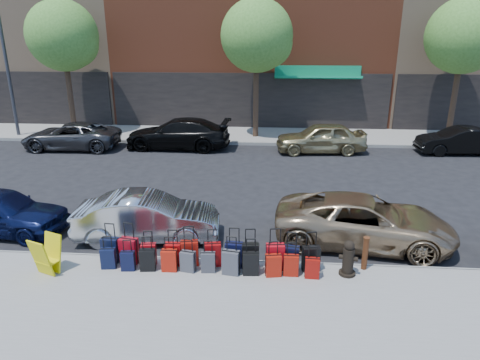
# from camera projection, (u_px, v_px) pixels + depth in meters

# --- Properties ---
(ground) EXTENTS (120.00, 120.00, 0.00)m
(ground) POSITION_uv_depth(u_px,v_px,m) (230.00, 200.00, 15.21)
(ground) COLOR black
(ground) RESTS_ON ground
(sidewalk_near) EXTENTS (60.00, 4.00, 0.15)m
(sidewalk_near) POSITION_uv_depth(u_px,v_px,m) (200.00, 310.00, 9.05)
(sidewalk_near) COLOR gray
(sidewalk_near) RESTS_ON ground
(sidewalk_far) EXTENTS (60.00, 4.00, 0.15)m
(sidewalk_far) POSITION_uv_depth(u_px,v_px,m) (247.00, 135.00, 24.61)
(sidewalk_far) COLOR gray
(sidewalk_far) RESTS_ON ground
(curb_near) EXTENTS (60.00, 0.08, 0.15)m
(curb_near) POSITION_uv_depth(u_px,v_px,m) (213.00, 262.00, 10.96)
(curb_near) COLOR gray
(curb_near) RESTS_ON ground
(curb_far) EXTENTS (60.00, 0.08, 0.15)m
(curb_far) POSITION_uv_depth(u_px,v_px,m) (245.00, 144.00, 22.71)
(curb_far) COLOR gray
(curb_far) RESTS_ON ground
(tree_left) EXTENTS (3.80, 3.80, 7.27)m
(tree_left) POSITION_uv_depth(u_px,v_px,m) (65.00, 38.00, 23.12)
(tree_left) COLOR black
(tree_left) RESTS_ON sidewalk_far
(tree_center) EXTENTS (3.80, 3.80, 7.27)m
(tree_center) POSITION_uv_depth(u_px,v_px,m) (259.00, 38.00, 22.37)
(tree_center) COLOR black
(tree_center) RESTS_ON sidewalk_far
(tree_right) EXTENTS (3.80, 3.80, 7.27)m
(tree_right) POSITION_uv_depth(u_px,v_px,m) (467.00, 38.00, 21.61)
(tree_right) COLOR black
(tree_right) RESTS_ON sidewalk_far
(streetlight) EXTENTS (2.59, 0.18, 8.00)m
(streetlight) POSITION_uv_depth(u_px,v_px,m) (8.00, 52.00, 22.91)
(streetlight) COLOR #333338
(streetlight) RESTS_ON sidewalk_far
(suitcase_front_0) EXTENTS (0.44, 0.26, 1.02)m
(suitcase_front_0) POSITION_uv_depth(u_px,v_px,m) (111.00, 250.00, 10.74)
(suitcase_front_0) COLOR black
(suitcase_front_0) RESTS_ON sidewalk_near
(suitcase_front_1) EXTENTS (0.48, 0.32, 1.07)m
(suitcase_front_1) POSITION_uv_depth(u_px,v_px,m) (129.00, 251.00, 10.66)
(suitcase_front_1) COLOR maroon
(suitcase_front_1) RESTS_ON sidewalk_near
(suitcase_front_2) EXTENTS (0.39, 0.24, 0.88)m
(suitcase_front_2) POSITION_uv_depth(u_px,v_px,m) (149.00, 254.00, 10.62)
(suitcase_front_2) COLOR #A80A11
(suitcase_front_2) RESTS_ON sidewalk_near
(suitcase_front_3) EXTENTS (0.39, 0.22, 0.93)m
(suitcase_front_3) POSITION_uv_depth(u_px,v_px,m) (173.00, 254.00, 10.58)
(suitcase_front_3) COLOR #AD0B0C
(suitcase_front_3) RESTS_ON sidewalk_near
(suitcase_front_4) EXTENTS (0.46, 0.31, 1.03)m
(suitcase_front_4) POSITION_uv_depth(u_px,v_px,m) (190.00, 253.00, 10.57)
(suitcase_front_4) COLOR maroon
(suitcase_front_4) RESTS_ON sidewalk_near
(suitcase_front_5) EXTENTS (0.43, 0.29, 0.95)m
(suitcase_front_5) POSITION_uv_depth(u_px,v_px,m) (213.00, 254.00, 10.55)
(suitcase_front_5) COLOR maroon
(suitcase_front_5) RESTS_ON sidewalk_near
(suitcase_front_6) EXTENTS (0.44, 0.26, 1.02)m
(suitcase_front_6) POSITION_uv_depth(u_px,v_px,m) (234.00, 255.00, 10.50)
(suitcase_front_6) COLOR black
(suitcase_front_6) RESTS_ON sidewalk_near
(suitcase_front_7) EXTENTS (0.44, 0.27, 1.00)m
(suitcase_front_7) POSITION_uv_depth(u_px,v_px,m) (250.00, 255.00, 10.48)
(suitcase_front_7) COLOR black
(suitcase_front_7) RESTS_ON sidewalk_near
(suitcase_front_8) EXTENTS (0.47, 0.29, 1.06)m
(suitcase_front_8) POSITION_uv_depth(u_px,v_px,m) (275.00, 257.00, 10.36)
(suitcase_front_8) COLOR #AD0B15
(suitcase_front_8) RESTS_ON sidewalk_near
(suitcase_front_9) EXTENTS (0.43, 0.28, 0.96)m
(suitcase_front_9) POSITION_uv_depth(u_px,v_px,m) (291.00, 258.00, 10.39)
(suitcase_front_9) COLOR black
(suitcase_front_9) RESTS_ON sidewalk_near
(suitcase_front_10) EXTENTS (0.45, 0.29, 1.00)m
(suitcase_front_10) POSITION_uv_depth(u_px,v_px,m) (311.00, 258.00, 10.33)
(suitcase_front_10) COLOR black
(suitcase_front_10) RESTS_ON sidewalk_near
(suitcase_back_0) EXTENTS (0.37, 0.25, 0.83)m
(suitcase_back_0) POSITION_uv_depth(u_px,v_px,m) (108.00, 258.00, 10.45)
(suitcase_back_0) COLOR black
(suitcase_back_0) RESTS_ON sidewalk_near
(suitcase_back_1) EXTENTS (0.34, 0.22, 0.79)m
(suitcase_back_1) POSITION_uv_depth(u_px,v_px,m) (128.00, 261.00, 10.36)
(suitcase_back_1) COLOR black
(suitcase_back_1) RESTS_ON sidewalk_near
(suitcase_back_2) EXTENTS (0.39, 0.25, 0.88)m
(suitcase_back_2) POSITION_uv_depth(u_px,v_px,m) (148.00, 260.00, 10.35)
(suitcase_back_2) COLOR black
(suitcase_back_2) RESTS_ON sidewalk_near
(suitcase_back_3) EXTENTS (0.37, 0.22, 0.88)m
(suitcase_back_3) POSITION_uv_depth(u_px,v_px,m) (169.00, 260.00, 10.33)
(suitcase_back_3) COLOR #AD190B
(suitcase_back_3) RESTS_ON sidewalk_near
(suitcase_back_4) EXTENTS (0.38, 0.27, 0.83)m
(suitcase_back_4) POSITION_uv_depth(u_px,v_px,m) (188.00, 261.00, 10.31)
(suitcase_back_4) COLOR #414146
(suitcase_back_4) RESTS_ON sidewalk_near
(suitcase_back_5) EXTENTS (0.35, 0.22, 0.81)m
(suitcase_back_5) POSITION_uv_depth(u_px,v_px,m) (208.00, 262.00, 10.29)
(suitcase_back_5) COLOR #3A393E
(suitcase_back_5) RESTS_ON sidewalk_near
(suitcase_back_6) EXTENTS (0.43, 0.30, 0.96)m
(suitcase_back_6) POSITION_uv_depth(u_px,v_px,m) (231.00, 262.00, 10.18)
(suitcase_back_6) COLOR #404045
(suitcase_back_6) RESTS_ON sidewalk_near
(suitcase_back_7) EXTENTS (0.39, 0.24, 0.91)m
(suitcase_back_7) POSITION_uv_depth(u_px,v_px,m) (251.00, 263.00, 10.17)
(suitcase_back_7) COLOR black
(suitcase_back_7) RESTS_ON sidewalk_near
(suitcase_back_8) EXTENTS (0.40, 0.27, 0.87)m
(suitcase_back_8) POSITION_uv_depth(u_px,v_px,m) (273.00, 265.00, 10.10)
(suitcase_back_8) COLOR #9D170A
(suitcase_back_8) RESTS_ON sidewalk_near
(suitcase_back_9) EXTENTS (0.35, 0.20, 0.83)m
(suitcase_back_9) POSITION_uv_depth(u_px,v_px,m) (291.00, 265.00, 10.13)
(suitcase_back_9) COLOR maroon
(suitcase_back_9) RESTS_ON sidewalk_near
(suitcase_back_10) EXTENTS (0.34, 0.21, 0.80)m
(suitcase_back_10) POSITION_uv_depth(u_px,v_px,m) (312.00, 268.00, 10.03)
(suitcase_back_10) COLOR maroon
(suitcase_back_10) RESTS_ON sidewalk_near
(fire_hydrant) EXTENTS (0.45, 0.40, 0.88)m
(fire_hydrant) POSITION_uv_depth(u_px,v_px,m) (348.00, 259.00, 10.11)
(fire_hydrant) COLOR black
(fire_hydrant) RESTS_ON sidewalk_near
(bollard) EXTENTS (0.16, 0.16, 0.85)m
(bollard) POSITION_uv_depth(u_px,v_px,m) (365.00, 253.00, 10.35)
(bollard) COLOR #38190C
(bollard) RESTS_ON sidewalk_near
(display_rack) EXTENTS (0.70, 0.73, 0.94)m
(display_rack) POSITION_uv_depth(u_px,v_px,m) (47.00, 256.00, 10.15)
(display_rack) COLOR yellow
(display_rack) RESTS_ON sidewalk_near
(car_near_1) EXTENTS (4.17, 1.79, 1.34)m
(car_near_1) POSITION_uv_depth(u_px,v_px,m) (147.00, 217.00, 12.15)
(car_near_1) COLOR #B7B9BF
(car_near_1) RESTS_ON ground
(car_near_2) EXTENTS (5.15, 2.90, 1.36)m
(car_near_2) POSITION_uv_depth(u_px,v_px,m) (364.00, 221.00, 11.88)
(car_near_2) COLOR tan
(car_near_2) RESTS_ON ground
(car_far_0) EXTENTS (4.91, 2.37, 1.35)m
(car_far_0) POSITION_uv_depth(u_px,v_px,m) (71.00, 136.00, 21.80)
(car_far_0) COLOR #38373A
(car_far_0) RESTS_ON ground
(car_far_1) EXTENTS (5.39, 2.35, 1.54)m
(car_far_1) POSITION_uv_depth(u_px,v_px,m) (178.00, 134.00, 21.85)
(car_far_1) COLOR black
(car_far_1) RESTS_ON ground
(car_far_2) EXTENTS (4.52, 2.13, 1.49)m
(car_far_2) POSITION_uv_depth(u_px,v_px,m) (321.00, 138.00, 21.10)
(car_far_2) COLOR tan
(car_far_2) RESTS_ON ground
(car_far_3) EXTENTS (4.04, 1.56, 1.31)m
(car_far_3) POSITION_uv_depth(u_px,v_px,m) (459.00, 141.00, 20.88)
(car_far_3) COLOR black
(car_far_3) RESTS_ON ground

